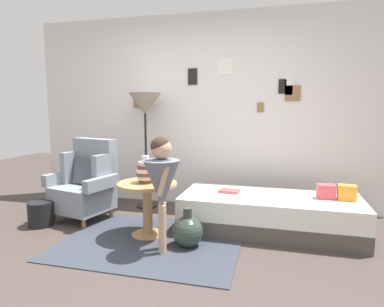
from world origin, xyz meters
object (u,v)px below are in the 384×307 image
Objects in this scene: armchair at (86,183)px; person_child at (162,180)px; side_table at (147,197)px; demijohn_near at (188,231)px; daybed at (269,214)px; book_on_daybed at (229,191)px; floor_lamp at (145,108)px; magazine_basket at (41,214)px; vase_striped at (146,171)px.

person_child reaches higher than armchair.
demijohn_near is (0.48, -0.17, -0.26)m from side_table.
book_on_daybed is at bearing 174.01° from daybed.
floor_lamp reaches higher than daybed.
magazine_basket is at bearing -169.48° from daybed.
vase_striped is 0.18× the size of floor_lamp.
daybed is 6.77× the size of vase_striped.
demijohn_near is at bearing -19.87° from armchair.
magazine_basket is at bearing 175.53° from demijohn_near.
person_child reaches higher than book_on_daybed.
armchair reaches higher than book_on_daybed.
floor_lamp reaches higher than demijohn_near.
side_table is at bearing 1.19° from magazine_basket.
person_child is at bearing -140.53° from daybed.
vase_striped reaches higher than side_table.
armchair is 1.73m from book_on_daybed.
demijohn_near is at bearing -18.37° from vase_striped.
vase_striped is at bearing 131.55° from person_child.
daybed is at bearing 19.78° from side_table.
book_on_daybed is 2.18m from magazine_basket.
magazine_basket is at bearing 168.92° from person_child.
book_on_daybed is at bearing 31.72° from vase_striped.
daybed is 2.09m from floor_lamp.
daybed is 8.68× the size of book_on_daybed.
daybed is 4.91× the size of demijohn_near.
armchair is 1.43m from person_child.
person_child reaches higher than daybed.
side_table is at bearing -160.22° from daybed.
side_table is 2.82× the size of book_on_daybed.
daybed is at bearing -18.03° from floor_lamp.
floor_lamp is 1.64m from person_child.
magazine_basket is (-1.60, 0.31, -0.55)m from person_child.
armchair is at bearing -129.21° from floor_lamp.
book_on_daybed is 0.77m from demijohn_near.
vase_striped is 0.73× the size of demijohn_near.
magazine_basket is (-1.31, -0.03, -0.28)m from side_table.
book_on_daybed is at bearing 65.21° from demijohn_near.
demijohn_near is (0.50, -0.17, -0.54)m from vase_striped.
armchair reaches higher than daybed.
magazine_basket is at bearing -131.34° from floor_lamp.
book_on_daybed reaches higher than magazine_basket.
floor_lamp reaches higher than vase_striped.
magazine_basket is at bearing -134.67° from armchair.
person_child is 1.72m from magazine_basket.
armchair is 0.89× the size of person_child.
person_child is 3.90× the size of magazine_basket.
armchair is at bearing 159.33° from vase_striped.
side_table is at bearing 130.11° from person_child.
daybed is at bearing -5.99° from book_on_daybed.
floor_lamp reaches higher than person_child.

